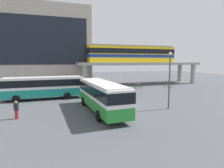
{
  "coord_description": "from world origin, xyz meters",
  "views": [
    {
      "loc": [
        -7.62,
        -21.21,
        5.46
      ],
      "look_at": [
        0.79,
        4.08,
        2.2
      ],
      "focal_mm": 30.09,
      "sensor_mm": 36.0,
      "label": 1
    }
  ],
  "objects_px": {
    "bicycle_silver": "(138,85)",
    "bicycle_orange": "(119,87)",
    "station_building": "(37,47)",
    "bus_secondary": "(44,86)",
    "pedestrian_by_bike_rack": "(16,110)",
    "bicycle_brown": "(168,86)",
    "bus_main": "(101,93)",
    "bicycle_green": "(139,87)",
    "bicycle_blue": "(105,88)",
    "train": "(132,54)"
  },
  "relations": [
    {
      "from": "bicycle_green",
      "to": "bicycle_silver",
      "type": "relative_size",
      "value": 1.03
    },
    {
      "from": "bicycle_blue",
      "to": "bicycle_green",
      "type": "relative_size",
      "value": 0.97
    },
    {
      "from": "bicycle_green",
      "to": "bicycle_orange",
      "type": "height_order",
      "value": "same"
    },
    {
      "from": "train",
      "to": "bicycle_orange",
      "type": "distance_m",
      "value": 10.13
    },
    {
      "from": "bicycle_green",
      "to": "bicycle_blue",
      "type": "bearing_deg",
      "value": 178.11
    },
    {
      "from": "bicycle_silver",
      "to": "pedestrian_by_bike_rack",
      "type": "distance_m",
      "value": 26.65
    },
    {
      "from": "bicycle_green",
      "to": "bicycle_silver",
      "type": "height_order",
      "value": "same"
    },
    {
      "from": "station_building",
      "to": "bicycle_green",
      "type": "distance_m",
      "value": 26.47
    },
    {
      "from": "bicycle_silver",
      "to": "pedestrian_by_bike_rack",
      "type": "height_order",
      "value": "pedestrian_by_bike_rack"
    },
    {
      "from": "bicycle_orange",
      "to": "bicycle_silver",
      "type": "distance_m",
      "value": 4.86
    },
    {
      "from": "station_building",
      "to": "bus_main",
      "type": "distance_m",
      "value": 31.83
    },
    {
      "from": "bicycle_green",
      "to": "pedestrian_by_bike_rack",
      "type": "distance_m",
      "value": 24.63
    },
    {
      "from": "bicycle_orange",
      "to": "bicycle_brown",
      "type": "distance_m",
      "value": 10.63
    },
    {
      "from": "bicycle_green",
      "to": "pedestrian_by_bike_rack",
      "type": "bearing_deg",
      "value": -144.32
    },
    {
      "from": "bus_secondary",
      "to": "bicycle_green",
      "type": "xyz_separation_m",
      "value": [
        17.7,
        5.39,
        -1.63
      ]
    },
    {
      "from": "train",
      "to": "bicycle_silver",
      "type": "relative_size",
      "value": 12.02
    },
    {
      "from": "bicycle_green",
      "to": "bicycle_orange",
      "type": "xyz_separation_m",
      "value": [
        -3.84,
        1.05,
        0.0
      ]
    },
    {
      "from": "bicycle_blue",
      "to": "pedestrian_by_bike_rack",
      "type": "bearing_deg",
      "value": -131.84
    },
    {
      "from": "train",
      "to": "bus_secondary",
      "type": "xyz_separation_m",
      "value": [
        -19.14,
        -11.82,
        -5.14
      ]
    },
    {
      "from": "bicycle_blue",
      "to": "bicycle_silver",
      "type": "height_order",
      "value": "same"
    },
    {
      "from": "bicycle_orange",
      "to": "bus_main",
      "type": "bearing_deg",
      "value": -116.91
    },
    {
      "from": "pedestrian_by_bike_rack",
      "to": "bicycle_silver",
      "type": "bearing_deg",
      "value": 38.41
    },
    {
      "from": "bus_main",
      "to": "bicycle_green",
      "type": "xyz_separation_m",
      "value": [
        11.66,
        14.37,
        -1.63
      ]
    },
    {
      "from": "station_building",
      "to": "pedestrian_by_bike_rack",
      "type": "height_order",
      "value": "station_building"
    },
    {
      "from": "bicycle_brown",
      "to": "station_building",
      "type": "bearing_deg",
      "value": 148.53
    },
    {
      "from": "bicycle_silver",
      "to": "pedestrian_by_bike_rack",
      "type": "xyz_separation_m",
      "value": [
        -20.88,
        -16.56,
        0.46
      ]
    },
    {
      "from": "bus_main",
      "to": "pedestrian_by_bike_rack",
      "type": "xyz_separation_m",
      "value": [
        -8.34,
        0.01,
        -1.17
      ]
    },
    {
      "from": "station_building",
      "to": "bus_main",
      "type": "xyz_separation_m",
      "value": [
        7.9,
        -30.08,
        -6.79
      ]
    },
    {
      "from": "station_building",
      "to": "bus_secondary",
      "type": "height_order",
      "value": "station_building"
    },
    {
      "from": "bicycle_orange",
      "to": "bicycle_brown",
      "type": "relative_size",
      "value": 1.05
    },
    {
      "from": "station_building",
      "to": "bicycle_brown",
      "type": "xyz_separation_m",
      "value": [
        26.27,
        -16.08,
        -8.42
      ]
    },
    {
      "from": "bus_secondary",
      "to": "bicycle_orange",
      "type": "xyz_separation_m",
      "value": [
        13.86,
        6.44,
        -1.63
      ]
    },
    {
      "from": "bicycle_green",
      "to": "bicycle_orange",
      "type": "relative_size",
      "value": 1.02
    },
    {
      "from": "bicycle_brown",
      "to": "bicycle_silver",
      "type": "relative_size",
      "value": 0.96
    },
    {
      "from": "bus_secondary",
      "to": "bicycle_silver",
      "type": "xyz_separation_m",
      "value": [
        18.57,
        7.59,
        -1.63
      ]
    },
    {
      "from": "bicycle_orange",
      "to": "bicycle_silver",
      "type": "xyz_separation_m",
      "value": [
        4.72,
        1.15,
        0.0
      ]
    },
    {
      "from": "bicycle_green",
      "to": "pedestrian_by_bike_rack",
      "type": "xyz_separation_m",
      "value": [
        -20.0,
        -14.36,
        0.46
      ]
    },
    {
      "from": "station_building",
      "to": "bus_main",
      "type": "height_order",
      "value": "station_building"
    },
    {
      "from": "train",
      "to": "bicycle_brown",
      "type": "height_order",
      "value": "train"
    },
    {
      "from": "station_building",
      "to": "bicycle_brown",
      "type": "height_order",
      "value": "station_building"
    },
    {
      "from": "bicycle_brown",
      "to": "bus_main",
      "type": "bearing_deg",
      "value": -142.67
    },
    {
      "from": "station_building",
      "to": "train",
      "type": "height_order",
      "value": "station_building"
    },
    {
      "from": "bicycle_silver",
      "to": "bicycle_orange",
      "type": "bearing_deg",
      "value": -166.32
    },
    {
      "from": "station_building",
      "to": "bicycle_orange",
      "type": "xyz_separation_m",
      "value": [
        15.73,
        -14.66,
        -8.42
      ]
    },
    {
      "from": "bicycle_brown",
      "to": "bicycle_green",
      "type": "bearing_deg",
      "value": 176.83
    },
    {
      "from": "bus_main",
      "to": "bicycle_brown",
      "type": "height_order",
      "value": "bus_main"
    },
    {
      "from": "train",
      "to": "bicycle_blue",
      "type": "height_order",
      "value": "train"
    },
    {
      "from": "station_building",
      "to": "bicycle_blue",
      "type": "distance_m",
      "value": 21.68
    },
    {
      "from": "station_building",
      "to": "bicycle_silver",
      "type": "relative_size",
      "value": 13.69
    },
    {
      "from": "bicycle_green",
      "to": "pedestrian_by_bike_rack",
      "type": "relative_size",
      "value": 1.03
    }
  ]
}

